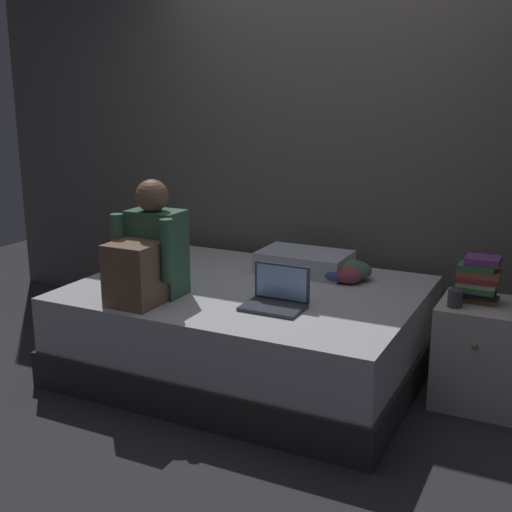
{
  "coord_description": "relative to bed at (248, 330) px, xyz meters",
  "views": [
    {
      "loc": [
        1.49,
        -3.02,
        1.68
      ],
      "look_at": [
        -0.05,
        0.1,
        0.78
      ],
      "focal_mm": 46.62,
      "sensor_mm": 36.0,
      "label": 1
    }
  ],
  "objects": [
    {
      "name": "book_stack",
      "position": [
        1.26,
        0.2,
        0.42
      ],
      "size": [
        0.23,
        0.16,
        0.25
      ],
      "color": "brown",
      "rests_on": "nightstand"
    },
    {
      "name": "ground_plane",
      "position": [
        0.2,
        -0.3,
        -0.26
      ],
      "size": [
        8.0,
        8.0,
        0.0
      ],
      "primitive_type": "plane",
      "color": "#2D2D33"
    },
    {
      "name": "wall_back",
      "position": [
        0.2,
        0.9,
        1.09
      ],
      "size": [
        5.6,
        0.1,
        2.7
      ],
      "primitive_type": "cube",
      "color": "#605B56",
      "rests_on": "ground_plane"
    },
    {
      "name": "clothes_pile",
      "position": [
        0.46,
        0.37,
        0.32
      ],
      "size": [
        0.35,
        0.25,
        0.12
      ],
      "color": "gray",
      "rests_on": "bed"
    },
    {
      "name": "person_sitting",
      "position": [
        -0.39,
        -0.43,
        0.52
      ],
      "size": [
        0.39,
        0.44,
        0.66
      ],
      "color": "#38664C",
      "rests_on": "bed"
    },
    {
      "name": "bed",
      "position": [
        0.0,
        0.0,
        0.0
      ],
      "size": [
        2.0,
        1.5,
        0.53
      ],
      "color": "#332D2B",
      "rests_on": "ground_plane"
    },
    {
      "name": "pillow",
      "position": [
        0.17,
        0.45,
        0.33
      ],
      "size": [
        0.56,
        0.36,
        0.13
      ],
      "primitive_type": "cube",
      "color": "silver",
      "rests_on": "bed"
    },
    {
      "name": "nightstand",
      "position": [
        1.3,
        0.18,
        0.02
      ],
      "size": [
        0.44,
        0.46,
        0.56
      ],
      "color": "beige",
      "rests_on": "ground_plane"
    },
    {
      "name": "mug",
      "position": [
        1.17,
        0.06,
        0.35
      ],
      "size": [
        0.08,
        0.08,
        0.09
      ],
      "primitive_type": "cylinder",
      "color": "#3D3D42",
      "rests_on": "nightstand"
    },
    {
      "name": "laptop",
      "position": [
        0.3,
        -0.26,
        0.32
      ],
      "size": [
        0.32,
        0.23,
        0.22
      ],
      "color": "#333842",
      "rests_on": "bed"
    }
  ]
}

